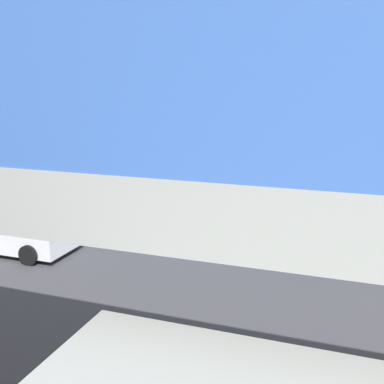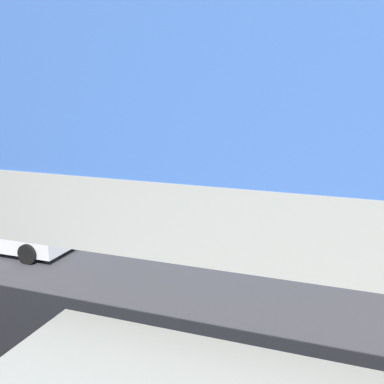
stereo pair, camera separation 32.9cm
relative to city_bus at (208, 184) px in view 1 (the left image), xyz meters
name	(u,v)px [view 1 (the left image)]	position (x,y,z in m)	size (l,w,h in m)	color
ground	(226,238)	(-0.97, 0.75, -1.88)	(80.00, 80.00, 0.00)	#38383D
city_bus	(208,184)	(0.00, 0.00, 0.00)	(11.54, 2.85, 3.15)	#196BB7
parked_van	(8,217)	(5.92, 4.54, -0.70)	(4.80, 2.17, 2.05)	silver
traffic_sign	(96,163)	(6.74, -2.86, 0.01)	(0.08, 0.60, 2.80)	slate
lane_dash_left	(338,227)	(-4.97, -2.02, -1.88)	(2.00, 0.20, 0.01)	silver
lane_dash_centre	(243,218)	(-0.97, -2.02, -1.88)	(2.00, 0.20, 0.01)	silver
lane_dash_right	(159,210)	(3.03, -2.02, -1.88)	(2.00, 0.20, 0.01)	silver
lane_dash_rightmost	(84,203)	(7.03, -2.02, -1.88)	(2.00, 0.20, 0.01)	silver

